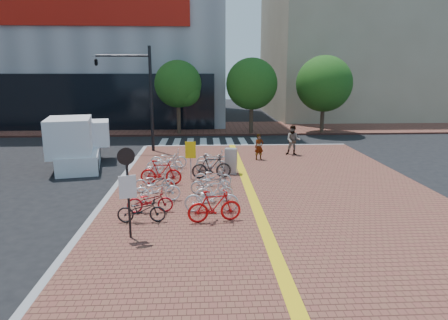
{
  "coord_description": "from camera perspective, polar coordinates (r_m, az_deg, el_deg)",
  "views": [
    {
      "loc": [
        0.0,
        -15.44,
        5.26
      ],
      "look_at": [
        0.93,
        2.15,
        1.3
      ],
      "focal_mm": 32.0,
      "sensor_mm": 36.0,
      "label": 1
    }
  ],
  "objects": [
    {
      "name": "bike_15",
      "position": [
        21.51,
        -1.56,
        0.2
      ],
      "size": [
        1.81,
        0.72,
        0.93
      ],
      "primitive_type": "imported",
      "rotation": [
        0.0,
        0.0,
        1.63
      ],
      "color": "#A7A7AB",
      "rests_on": "sidewalk"
    },
    {
      "name": "kerb_north",
      "position": [
        28.09,
        3.17,
        2.01
      ],
      "size": [
        14.0,
        0.25,
        0.15
      ],
      "primitive_type": "cube",
      "color": "gray",
      "rests_on": "ground"
    },
    {
      "name": "sidewalk",
      "position": [
        12.04,
        12.04,
        -13.14
      ],
      "size": [
        14.0,
        34.0,
        0.15
      ],
      "primitive_type": "cube",
      "color": "brown",
      "rests_on": "ground"
    },
    {
      "name": "kerb_west",
      "position": [
        12.32,
        -22.26,
        -13.2
      ],
      "size": [
        0.25,
        34.0,
        0.15
      ],
      "primitive_type": "cube",
      "color": "gray",
      "rests_on": "ground"
    },
    {
      "name": "traffic_light_pole",
      "position": [
        26.22,
        -13.83,
        11.11
      ],
      "size": [
        3.55,
        1.37,
        6.61
      ],
      "color": "black",
      "rests_on": "sidewalk"
    },
    {
      "name": "bike_3",
      "position": [
        17.31,
        -9.9,
        -3.1
      ],
      "size": [
        1.75,
        0.62,
        0.92
      ],
      "primitive_type": "imported",
      "rotation": [
        0.0,
        0.0,
        1.57
      ],
      "color": "#B7B7BC",
      "rests_on": "sidewalk"
    },
    {
      "name": "utility_box",
      "position": [
        20.13,
        1.01,
        -0.15
      ],
      "size": [
        0.66,
        0.54,
        1.29
      ],
      "primitive_type": "cube",
      "rotation": [
        0.0,
        0.0,
        -0.19
      ],
      "color": "#ADACB1",
      "rests_on": "sidewalk"
    },
    {
      "name": "bike_6",
      "position": [
        20.4,
        -8.44,
        -0.56
      ],
      "size": [
        1.88,
        0.71,
        0.98
      ],
      "primitive_type": "imported",
      "rotation": [
        0.0,
        0.0,
        1.54
      ],
      "color": "white",
      "rests_on": "sidewalk"
    },
    {
      "name": "bike_2",
      "position": [
        16.09,
        -9.56,
        -4.19
      ],
      "size": [
        1.94,
        0.91,
        0.98
      ],
      "primitive_type": "imported",
      "rotation": [
        0.0,
        0.0,
        1.71
      ],
      "color": "white",
      "rests_on": "sidewalk"
    },
    {
      "name": "pedestrian_b",
      "position": [
        24.96,
        9.86,
        2.8
      ],
      "size": [
        1.05,
        0.91,
        1.83
      ],
      "primitive_type": "imported",
      "rotation": [
        0.0,
        0.0,
        -0.29
      ],
      "color": "#484E5B",
      "rests_on": "sidewalk"
    },
    {
      "name": "pedestrian_a",
      "position": [
        23.38,
        5.03,
        1.87
      ],
      "size": [
        0.62,
        0.49,
        1.5
      ],
      "primitive_type": "imported",
      "rotation": [
        0.0,
        0.0,
        0.26
      ],
      "color": "gray",
      "rests_on": "sidewalk"
    },
    {
      "name": "bike_5",
      "position": [
        19.43,
        -9.0,
        -1.23
      ],
      "size": [
        1.7,
        0.69,
        0.99
      ],
      "primitive_type": "imported",
      "rotation": [
        0.0,
        0.0,
        1.71
      ],
      "color": "silver",
      "rests_on": "sidewalk"
    },
    {
      "name": "bike_10",
      "position": [
        15.82,
        -1.38,
        -4.41
      ],
      "size": [
        1.6,
        0.7,
        0.93
      ],
      "primitive_type": "imported",
      "rotation": [
        0.0,
        0.0,
        1.75
      ],
      "color": "silver",
      "rests_on": "sidewalk"
    },
    {
      "name": "building_beige",
      "position": [
        50.88,
        18.48,
        16.25
      ],
      "size": [
        20.0,
        18.0,
        18.0
      ],
      "primitive_type": "cube",
      "color": "gray",
      "rests_on": "ground"
    },
    {
      "name": "bike_12",
      "position": [
        18.02,
        -1.57,
        -2.35
      ],
      "size": [
        1.76,
        0.92,
        0.88
      ],
      "primitive_type": "imported",
      "rotation": [
        0.0,
        0.0,
        1.36
      ],
      "color": "silver",
      "rests_on": "sidewalk"
    },
    {
      "name": "yellow_sign",
      "position": [
        18.97,
        -4.81,
        0.96
      ],
      "size": [
        0.5,
        0.13,
        1.84
      ],
      "color": "#B7B7BC",
      "rests_on": "sidewalk"
    },
    {
      "name": "bike_14",
      "position": [
        20.31,
        -1.79,
        -0.46
      ],
      "size": [
        1.71,
        0.69,
        1.0
      ],
      "primitive_type": "imported",
      "rotation": [
        0.0,
        0.0,
        1.43
      ],
      "color": "silver",
      "rests_on": "sidewalk"
    },
    {
      "name": "bike_0",
      "position": [
        14.06,
        -11.71,
        -7.02
      ],
      "size": [
        1.67,
        0.6,
        0.87
      ],
      "primitive_type": "imported",
      "rotation": [
        0.0,
        0.0,
        1.59
      ],
      "color": "black",
      "rests_on": "sidewalk"
    },
    {
      "name": "bike_9",
      "position": [
        14.72,
        -1.8,
        -5.47
      ],
      "size": [
        2.02,
        0.74,
        1.05
      ],
      "primitive_type": "imported",
      "rotation": [
        0.0,
        0.0,
        1.55
      ],
      "color": "silver",
      "rests_on": "sidewalk"
    },
    {
      "name": "far_sidewalk",
      "position": [
        36.81,
        -2.99,
        4.55
      ],
      "size": [
        70.0,
        8.0,
        0.15
      ],
      "primitive_type": "cube",
      "color": "brown",
      "rests_on": "ground"
    },
    {
      "name": "bike_7",
      "position": [
        21.44,
        -7.93,
        0.15
      ],
      "size": [
        1.96,
        0.75,
        1.02
      ],
      "primitive_type": "imported",
      "rotation": [
        0.0,
        0.0,
        1.61
      ],
      "color": "silver",
      "rests_on": "sidewalk"
    },
    {
      "name": "notice_sign",
      "position": [
        12.43,
        -13.63,
        -3.06
      ],
      "size": [
        0.52,
        0.21,
        2.88
      ],
      "color": "black",
      "rests_on": "sidewalk"
    },
    {
      "name": "bike_8",
      "position": [
        13.77,
        -1.38,
        -6.61
      ],
      "size": [
        1.93,
        0.83,
        1.12
      ],
      "primitive_type": "imported",
      "rotation": [
        0.0,
        0.0,
        1.74
      ],
      "color": "red",
      "rests_on": "sidewalk"
    },
    {
      "name": "bike_11",
      "position": [
        16.88,
        -1.92,
        -3.37
      ],
      "size": [
        1.74,
        0.7,
        0.9
      ],
      "primitive_type": "imported",
      "rotation": [
        0.0,
        0.0,
        1.63
      ],
      "color": "#A4A4A8",
      "rests_on": "sidewalk"
    },
    {
      "name": "street_trees",
      "position": [
        33.3,
        5.8,
        10.6
      ],
      "size": [
        16.2,
        4.6,
        6.35
      ],
      "color": "#38281E",
      "rests_on": "far_sidewalk"
    },
    {
      "name": "crosswalk",
      "position": [
        29.91,
        -2.01,
        2.54
      ],
      "size": [
        7.5,
        4.0,
        0.01
      ],
      "color": "silver",
      "rests_on": "ground"
    },
    {
      "name": "bike_1",
      "position": [
        14.94,
        -10.52,
        -5.76
      ],
      "size": [
        1.7,
        0.68,
        0.88
      ],
      "primitive_type": "imported",
      "rotation": [
        0.0,
        0.0,
        1.63
      ],
      "color": "#A60B15",
      "rests_on": "sidewalk"
    },
    {
      "name": "bike_13",
      "position": [
        19.25,
        -1.79,
        -0.96
      ],
      "size": [
        1.96,
        0.71,
        1.15
      ],
      "primitive_type": "imported",
      "rotation": [
        0.0,
        0.0,
        1.66
      ],
      "color": "black",
      "rests_on": "sidewalk"
    },
    {
      "name": "tactile_strip",
      "position": [
        11.79,
        7.24,
        -13.08
      ],
      "size": [
        0.4,
        34.0,
        0.01
      ],
      "primitive_type": "cube",
      "color": "yellow",
      "rests_on": "sidewalk"
    },
    {
      "name": "ground",
      "position": [
        16.31,
        -2.87,
        -6.15
      ],
      "size": [
        120.0,
        120.0,
        0.0
      ],
      "primitive_type": "plane",
      "color": "black",
      "rests_on": "ground"
    },
    {
      "name": "box_truck",
      "position": [
        23.38,
        -20.04,
        2.22
      ],
      "size": [
        3.1,
        5.22,
        2.83
      ],
      "color": "white",
      "rests_on": "ground"
    },
    {
      "name": "bike_4",
      "position": [
        18.39,
        -9.01,
        -1.79
      ],
      "size": [
        1.92,
        0.68,
        1.13
      ],
      "primitive_type": "imported",
      "rotation": [
        0.0,
        0.0,
        1.49
      ],
      "color": "#B50C0E",
      "rests_on": "sidewalk"
    }
  ]
}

